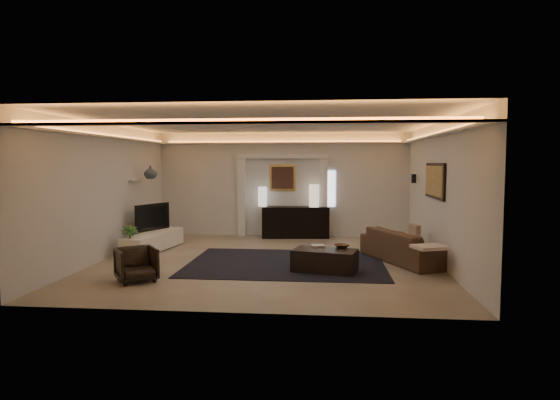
# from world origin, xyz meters

# --- Properties ---
(floor) EXTENTS (7.00, 7.00, 0.00)m
(floor) POSITION_xyz_m (0.00, 0.00, 0.00)
(floor) COLOR #A0957E
(floor) RESTS_ON ground
(ceiling) EXTENTS (7.00, 7.00, 0.00)m
(ceiling) POSITION_xyz_m (0.00, 0.00, 2.90)
(ceiling) COLOR white
(ceiling) RESTS_ON ground
(wall_back) EXTENTS (7.00, 0.00, 7.00)m
(wall_back) POSITION_xyz_m (0.00, 3.50, 1.45)
(wall_back) COLOR silver
(wall_back) RESTS_ON ground
(wall_front) EXTENTS (7.00, 0.00, 7.00)m
(wall_front) POSITION_xyz_m (0.00, -3.50, 1.45)
(wall_front) COLOR silver
(wall_front) RESTS_ON ground
(wall_left) EXTENTS (0.00, 7.00, 7.00)m
(wall_left) POSITION_xyz_m (-3.50, 0.00, 1.45)
(wall_left) COLOR silver
(wall_left) RESTS_ON ground
(wall_right) EXTENTS (0.00, 7.00, 7.00)m
(wall_right) POSITION_xyz_m (3.50, 0.00, 1.45)
(wall_right) COLOR silver
(wall_right) RESTS_ON ground
(cove_soffit) EXTENTS (7.00, 7.00, 0.04)m
(cove_soffit) POSITION_xyz_m (0.00, 0.00, 2.62)
(cove_soffit) COLOR silver
(cove_soffit) RESTS_ON ceiling
(daylight_slit) EXTENTS (0.25, 0.03, 1.00)m
(daylight_slit) POSITION_xyz_m (1.35, 3.48, 1.35)
(daylight_slit) COLOR white
(daylight_slit) RESTS_ON wall_back
(area_rug) EXTENTS (4.00, 3.00, 0.01)m
(area_rug) POSITION_xyz_m (0.40, -0.20, 0.01)
(area_rug) COLOR black
(area_rug) RESTS_ON ground
(pilaster_left) EXTENTS (0.22, 0.20, 2.20)m
(pilaster_left) POSITION_xyz_m (-1.15, 3.40, 1.10)
(pilaster_left) COLOR silver
(pilaster_left) RESTS_ON ground
(pilaster_right) EXTENTS (0.22, 0.20, 2.20)m
(pilaster_right) POSITION_xyz_m (1.15, 3.40, 1.10)
(pilaster_right) COLOR silver
(pilaster_right) RESTS_ON ground
(alcove_header) EXTENTS (2.52, 0.20, 0.12)m
(alcove_header) POSITION_xyz_m (0.00, 3.40, 2.25)
(alcove_header) COLOR silver
(alcove_header) RESTS_ON wall_back
(painting_frame) EXTENTS (0.74, 0.04, 0.74)m
(painting_frame) POSITION_xyz_m (0.00, 3.47, 1.65)
(painting_frame) COLOR tan
(painting_frame) RESTS_ON wall_back
(painting_canvas) EXTENTS (0.62, 0.02, 0.62)m
(painting_canvas) POSITION_xyz_m (0.00, 3.44, 1.65)
(painting_canvas) COLOR #4C2D1E
(painting_canvas) RESTS_ON wall_back
(art_panel_frame) EXTENTS (0.04, 1.64, 0.74)m
(art_panel_frame) POSITION_xyz_m (3.47, 0.30, 1.70)
(art_panel_frame) COLOR black
(art_panel_frame) RESTS_ON wall_right
(art_panel_gold) EXTENTS (0.02, 1.50, 0.62)m
(art_panel_gold) POSITION_xyz_m (3.44, 0.30, 1.70)
(art_panel_gold) COLOR tan
(art_panel_gold) RESTS_ON wall_right
(wall_sconce) EXTENTS (0.12, 0.12, 0.22)m
(wall_sconce) POSITION_xyz_m (3.38, 2.20, 1.68)
(wall_sconce) COLOR black
(wall_sconce) RESTS_ON wall_right
(wall_niche) EXTENTS (0.10, 0.55, 0.04)m
(wall_niche) POSITION_xyz_m (-3.44, 1.40, 1.65)
(wall_niche) COLOR silver
(wall_niche) RESTS_ON wall_left
(console) EXTENTS (1.88, 0.73, 0.92)m
(console) POSITION_xyz_m (0.38, 3.25, 0.40)
(console) COLOR black
(console) RESTS_ON ground
(lamp_left) EXTENTS (0.28, 0.28, 0.54)m
(lamp_left) POSITION_xyz_m (-0.54, 3.25, 1.09)
(lamp_left) COLOR white
(lamp_left) RESTS_ON console
(lamp_right) EXTENTS (0.28, 0.28, 0.61)m
(lamp_right) POSITION_xyz_m (0.89, 3.22, 1.09)
(lamp_right) COLOR #FFE6C1
(lamp_right) RESTS_ON console
(media_ledge) EXTENTS (0.83, 2.18, 0.40)m
(media_ledge) POSITION_xyz_m (-2.83, 0.93, 0.22)
(media_ledge) COLOR white
(media_ledge) RESTS_ON ground
(tv) EXTENTS (1.10, 0.57, 0.65)m
(tv) POSITION_xyz_m (-3.10, 1.38, 0.78)
(tv) COLOR black
(tv) RESTS_ON media_ledge
(figurine) EXTENTS (0.18, 0.18, 0.38)m
(figurine) POSITION_xyz_m (-2.96, 1.99, 0.64)
(figurine) COLOR #342313
(figurine) RESTS_ON media_ledge
(ginger_jar) EXTENTS (0.33, 0.33, 0.33)m
(ginger_jar) POSITION_xyz_m (-3.15, 1.68, 1.84)
(ginger_jar) COLOR slate
(ginger_jar) RESTS_ON wall_niche
(plant) EXTENTS (0.55, 0.55, 0.70)m
(plant) POSITION_xyz_m (-3.07, 0.12, 0.35)
(plant) COLOR #346225
(plant) RESTS_ON ground
(sofa) EXTENTS (2.42, 1.74, 0.66)m
(sofa) POSITION_xyz_m (2.87, 0.21, 0.33)
(sofa) COLOR black
(sofa) RESTS_ON ground
(throw_blanket) EXTENTS (0.67, 0.61, 0.06)m
(throw_blanket) POSITION_xyz_m (3.08, -1.12, 0.55)
(throw_blanket) COLOR white
(throw_blanket) RESTS_ON sofa
(throw_pillow) EXTENTS (0.21, 0.37, 0.35)m
(throw_pillow) POSITION_xyz_m (3.15, 0.70, 0.55)
(throw_pillow) COLOR tan
(throw_pillow) RESTS_ON sofa
(coffee_table) EXTENTS (1.31, 0.92, 0.44)m
(coffee_table) POSITION_xyz_m (1.20, -0.87, 0.20)
(coffee_table) COLOR black
(coffee_table) RESTS_ON ground
(bowl) EXTENTS (0.36, 0.36, 0.07)m
(bowl) POSITION_xyz_m (1.52, -0.66, 0.44)
(bowl) COLOR #402E1D
(bowl) RESTS_ON coffee_table
(magazine) EXTENTS (0.31, 0.25, 0.03)m
(magazine) POSITION_xyz_m (1.06, -0.54, 0.42)
(magazine) COLOR beige
(magazine) RESTS_ON coffee_table
(armchair) EXTENTS (0.91, 0.91, 0.60)m
(armchair) POSITION_xyz_m (-2.08, -1.93, 0.30)
(armchair) COLOR black
(armchair) RESTS_ON ground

